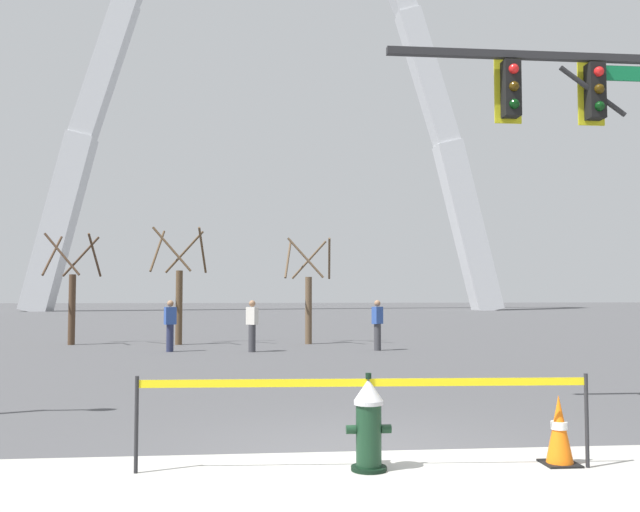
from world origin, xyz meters
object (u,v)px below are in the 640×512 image
Objects in this scene: fire_hydrant at (368,425)px; pedestrian_walking_left at (377,325)px; traffic_cone_by_hydrant at (559,431)px; monument_arch at (270,86)px; pedestrian_walking_right at (170,325)px; traffic_signal_gantry at (612,152)px; pedestrian_standing_center at (252,325)px.

fire_hydrant is 14.36m from pedestrian_walking_left.
traffic_cone_by_hydrant is at bearing -92.52° from pedestrian_walking_left.
pedestrian_walking_left is at bearing -86.95° from monument_arch.
traffic_cone_by_hydrant is at bearing -67.62° from pedestrian_walking_right.
traffic_signal_gantry reaches higher than pedestrian_walking_left.
pedestrian_walking_right is at bearing 173.07° from pedestrian_standing_center.
pedestrian_walking_left is 1.00× the size of pedestrian_walking_right.
fire_hydrant is at bearing -100.65° from pedestrian_walking_left.
traffic_signal_gantry reaches higher than fire_hydrant.
pedestrian_walking_left is (-1.87, 10.81, -3.25)m from traffic_signal_gantry.
pedestrian_walking_left is at bearing 79.35° from fire_hydrant.
pedestrian_walking_right reaches higher than fire_hydrant.
traffic_signal_gantry is at bearing -80.19° from pedestrian_walking_left.
pedestrian_walking_left is at bearing -1.36° from pedestrian_walking_right.
traffic_signal_gantry is at bearing -61.37° from pedestrian_standing_center.
monument_arch is 54.23m from pedestrian_walking_left.
traffic_cone_by_hydrant is 15.39m from pedestrian_walking_right.
traffic_signal_gantry is 0.11× the size of monument_arch.
monument_arch is 34.60× the size of pedestrian_standing_center.
monument_arch is at bearing 85.48° from pedestrian_walking_right.
traffic_signal_gantry is 14.16m from pedestrian_walking_right.
fire_hydrant is 14.77m from pedestrian_walking_right.
pedestrian_walking_right reaches higher than traffic_cone_by_hydrant.
pedestrian_walking_right is (-8.35, 10.96, -3.25)m from traffic_signal_gantry.
traffic_cone_by_hydrant is 0.46× the size of pedestrian_walking_left.
traffic_cone_by_hydrant is 0.01× the size of monument_arch.
traffic_signal_gantry is 63.17m from monument_arch.
monument_arch is 54.17m from pedestrian_walking_right.
fire_hydrant is 6.66m from traffic_signal_gantry.
traffic_signal_gantry is 12.57m from pedestrian_standing_center.
pedestrian_standing_center is (-1.29, 13.96, 0.35)m from fire_hydrant.
traffic_cone_by_hydrant is 67.36m from monument_arch.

